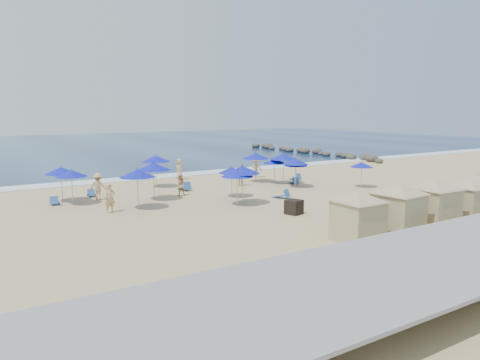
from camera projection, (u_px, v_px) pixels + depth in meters
The scene contains 36 objects.
ground at pixel (283, 202), 31.72m from camera, with size 160.00×160.00×0.00m, color tan.
ocean at pixel (79, 147), 77.46m from camera, with size 160.00×80.00×0.06m, color #0E234E.
surf_line at pixel (183, 175), 44.60m from camera, with size 160.00×2.50×0.08m, color white.
seawall at pixel (474, 238), 20.39m from camera, with size 160.00×6.10×1.22m.
rock_jetty at pixel (309, 151), 65.20m from camera, with size 2.56×26.66×0.96m.
trash_bin at pixel (294, 207), 27.96m from camera, with size 0.86×0.86×0.86m, color black.
cabana_0 at pixel (358, 210), 22.06m from camera, with size 4.22×4.22×2.65m.
cabana_1 at pixel (399, 202), 23.51m from camera, with size 4.42×4.42×2.78m.
cabana_2 at pixel (435, 197), 24.90m from camera, with size 4.47×4.47×2.80m.
cabana_3 at pixel (470, 194), 26.14m from camera, with size 4.23×4.23×2.66m.
umbrella_0 at pixel (61, 171), 31.44m from camera, with size 2.17×2.17×2.47m.
umbrella_1 at pixel (137, 173), 29.16m from camera, with size 2.29×2.29×2.61m.
umbrella_2 at pixel (71, 173), 30.54m from camera, with size 2.11×2.11×2.40m.
umbrella_3 at pixel (153, 167), 32.05m from camera, with size 2.36×2.36×2.69m.
umbrella_4 at pixel (156, 159), 37.31m from camera, with size 2.34×2.34×2.66m.
umbrella_5 at pixel (232, 170), 33.13m from camera, with size 1.97×1.97×2.24m.
umbrella_6 at pixel (243, 170), 30.59m from camera, with size 2.33×2.33×2.65m.
umbrella_7 at pixel (275, 161), 39.16m from camera, with size 1.94×1.94×2.20m.
umbrella_8 at pixel (284, 157), 38.97m from camera, with size 2.34×2.34×2.66m.
umbrella_9 at pixel (256, 156), 39.90m from camera, with size 2.30×2.30×2.61m.
umbrella_10 at pixel (296, 163), 37.62m from camera, with size 1.93×1.93×2.19m.
umbrella_11 at pixel (362, 165), 37.29m from camera, with size 1.86×1.86×2.12m.
umbrella_12 at pixel (237, 173), 30.22m from camera, with size 2.16×2.16×2.45m.
umbrella_13 at pixel (295, 162), 37.24m from camera, with size 2.12×2.12×2.41m.
beach_chair_0 at pixel (54, 202), 30.71m from camera, with size 0.77×1.23×0.63m.
beach_chair_1 at pixel (91, 194), 33.55m from camera, with size 0.85×1.22×0.61m.
beach_chair_2 at pixel (185, 187), 36.06m from camera, with size 0.65×1.34×0.72m.
beach_chair_3 at pixel (283, 195), 32.88m from camera, with size 0.96×1.35×0.68m.
beach_chair_4 at pixel (294, 182), 39.12m from camera, with size 0.87×1.25×0.63m.
beach_chair_5 at pixel (296, 178), 41.38m from camera, with size 0.58×1.18×0.63m.
beachgoer_0 at pixel (110, 198), 28.28m from camera, with size 0.65×0.43×1.78m, color tan.
beachgoer_1 at pixel (180, 185), 33.86m from camera, with size 0.76×0.59×1.57m, color tan.
beachgoer_2 at pixel (241, 175), 38.24m from camera, with size 1.05×0.44×1.79m, color tan.
beachgoer_3 at pixel (256, 168), 42.72m from camera, with size 1.17×0.67×1.81m, color tan.
beachgoer_4 at pixel (180, 169), 41.57m from camera, with size 0.91×0.59×1.87m, color tan.
beachgoer_5 at pixel (98, 186), 32.26m from camera, with size 1.22×0.70×1.89m, color tan.
Camera 1 is at (-19.28, -24.61, 6.25)m, focal length 35.00 mm.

